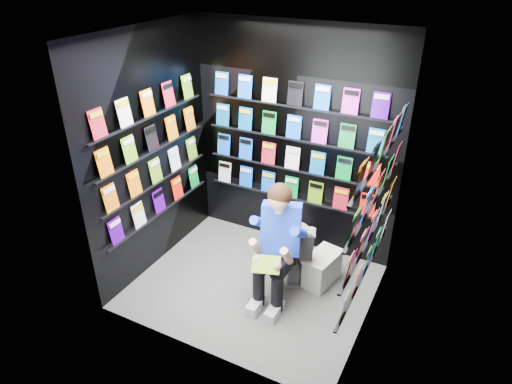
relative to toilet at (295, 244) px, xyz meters
The scene contains 14 objects.
floor 0.64m from the toilet, 123.06° to the right, with size 2.40×2.40×0.00m, color #555553.
ceiling 2.29m from the toilet, 123.06° to the right, with size 2.40×2.40×0.00m, color white.
wall_back 1.12m from the toilet, 117.48° to the left, with size 2.40×0.04×2.60m, color black.
wall_front 1.74m from the toilet, 101.32° to the right, with size 2.40×0.04×2.60m, color black.
wall_left 1.81m from the toilet, 163.39° to the right, with size 0.04×2.00×2.60m, color black.
wall_right 1.38m from the toilet, 25.99° to the right, with size 0.04×2.00×2.60m, color black.
comics_back 1.11m from the toilet, 118.80° to the left, with size 2.10×0.06×1.37m, color red, non-canonical shape.
comics_left 1.79m from the toilet, 163.07° to the right, with size 0.06×1.70×1.37m, color red, non-canonical shape.
comics_right 1.36m from the toilet, 26.76° to the right, with size 0.06×1.70×1.37m, color red, non-canonical shape.
toilet is the anchor object (origin of this frame).
longbox 0.40m from the toilet, ahead, with size 0.24×0.44×0.33m, color white.
longbox_lid 0.34m from the toilet, ahead, with size 0.26×0.46×0.03m, color white.
reader 0.56m from the toilet, 90.00° to the right, with size 0.52×0.77×1.41m, color #0225D1, non-canonical shape.
held_comic 0.76m from the toilet, 90.00° to the right, with size 0.27×0.01×0.18m, color green.
Camera 1 is at (1.79, -3.41, 3.21)m, focal length 32.00 mm.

